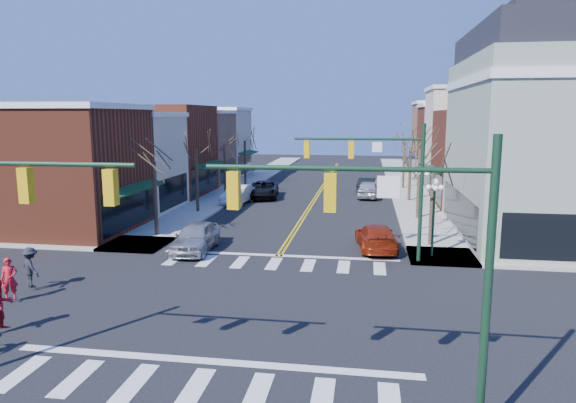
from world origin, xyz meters
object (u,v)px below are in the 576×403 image
at_px(lamppost_midblock, 422,187).
at_px(car_right_far, 368,185).
at_px(car_left_mid, 238,194).
at_px(lamppost_corner, 434,204).
at_px(car_right_mid, 368,189).
at_px(pedestrian_red_b, 0,305).
at_px(victorian_corner, 566,131).
at_px(pedestrian_dark_b, 31,267).
at_px(pedestrian_red_a, 9,279).
at_px(car_right_near, 376,237).
at_px(car_left_far, 263,190).
at_px(car_left_near, 196,237).

xyz_separation_m(lamppost_midblock, car_right_far, (-3.40, 16.66, -2.18)).
bearing_deg(car_left_mid, lamppost_corner, -41.18).
height_order(lamppost_corner, lamppost_midblock, same).
xyz_separation_m(lamppost_midblock, car_right_mid, (-3.40, 13.76, -2.15)).
height_order(car_right_far, pedestrian_red_b, pedestrian_red_b).
distance_m(victorian_corner, pedestrian_dark_b, 30.25).
xyz_separation_m(pedestrian_red_a, pedestrian_dark_b, (-0.12, 1.52, 0.02)).
relative_size(car_right_near, car_right_far, 1.05).
xyz_separation_m(car_left_mid, car_left_far, (1.60, 3.39, -0.02)).
height_order(lamppost_midblock, car_right_near, lamppost_midblock).
bearing_deg(car_right_mid, pedestrian_red_a, 66.43).
bearing_deg(pedestrian_red_b, car_right_mid, 1.63).
relative_size(lamppost_midblock, car_left_near, 0.89).
height_order(lamppost_midblock, car_left_near, lamppost_midblock).
distance_m(car_left_near, car_left_far, 19.20).
bearing_deg(pedestrian_red_b, lamppost_corner, -29.76).
bearing_deg(car_right_near, victorian_corner, -165.00).
relative_size(lamppost_corner, pedestrian_red_a, 2.49).
xyz_separation_m(car_left_mid, pedestrian_red_a, (-3.24, -24.75, 0.22)).
distance_m(lamppost_midblock, pedestrian_red_a, 24.00).
xyz_separation_m(pedestrian_red_b, pedestrian_dark_b, (-1.89, 4.34, -0.03)).
distance_m(car_left_near, car_left_mid, 15.89).
xyz_separation_m(lamppost_midblock, pedestrian_dark_b, (-17.96, -14.42, -1.92)).
bearing_deg(lamppost_midblock, victorian_corner, -3.45).
xyz_separation_m(car_right_near, car_right_mid, (-0.47, 18.82, 0.08)).
xyz_separation_m(car_right_mid, car_right_far, (0.00, 2.89, -0.03)).
xyz_separation_m(victorian_corner, lamppost_midblock, (-8.30, 0.50, -3.70)).
xyz_separation_m(car_left_far, pedestrian_red_a, (-4.84, -28.14, 0.24)).
relative_size(car_left_mid, pedestrian_dark_b, 2.72).
bearing_deg(car_right_far, car_left_far, 31.80).
xyz_separation_m(car_left_far, car_right_mid, (9.60, 1.56, 0.03)).
bearing_deg(car_right_mid, car_left_near, 67.56).
bearing_deg(pedestrian_dark_b, pedestrian_red_a, 125.96).
bearing_deg(car_left_far, car_left_near, -97.19).
bearing_deg(car_left_mid, car_right_mid, 29.03).
relative_size(lamppost_corner, lamppost_midblock, 1.00).
bearing_deg(lamppost_corner, pedestrian_red_b, -142.69).
bearing_deg(car_right_near, pedestrian_dark_b, 24.80).
height_order(lamppost_corner, car_left_mid, lamppost_corner).
bearing_deg(car_right_near, car_left_near, 3.80).
bearing_deg(lamppost_midblock, car_left_far, 136.82).
xyz_separation_m(lamppost_corner, car_right_far, (-3.40, 23.16, -2.18)).
bearing_deg(car_left_near, victorian_corner, 14.61).
relative_size(car_left_near, pedestrian_dark_b, 2.71).
distance_m(car_left_far, car_right_mid, 9.73).
xyz_separation_m(car_left_far, pedestrian_red_b, (-3.07, -30.95, 0.29)).
bearing_deg(victorian_corner, lamppost_corner, -144.14).
distance_m(car_right_near, car_right_far, 21.72).
distance_m(car_left_near, car_right_far, 25.53).
height_order(pedestrian_red_a, pedestrian_dark_b, pedestrian_dark_b).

